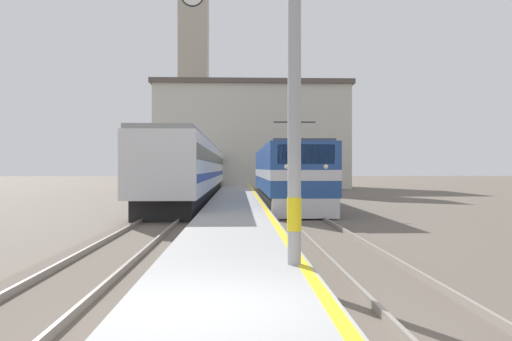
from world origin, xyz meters
TOP-DOWN VIEW (x-y plane):
  - ground_plane at (0.00, 30.00)m, footprint 200.00×200.00m
  - platform at (0.00, 25.00)m, footprint 2.84×140.00m
  - rail_track_near at (2.86, 25.00)m, footprint 2.83×140.00m
  - rail_track_far at (-2.92, 25.00)m, footprint 2.83×140.00m
  - locomotive_train at (2.86, 22.05)m, footprint 2.92×16.60m
  - passenger_train at (-2.92, 32.02)m, footprint 2.92×38.86m
  - catenary_mast at (1.18, 2.74)m, footprint 2.04×0.26m
  - clock_tower at (-5.50, 57.28)m, footprint 4.56×4.56m
  - station_building at (1.60, 49.06)m, footprint 21.04×9.41m

SIDE VIEW (x-z plane):
  - ground_plane at x=0.00m, z-range 0.00..0.00m
  - rail_track_near at x=2.86m, z-range -0.05..0.11m
  - rail_track_far at x=-2.92m, z-range -0.05..0.11m
  - platform at x=0.00m, z-range 0.00..0.41m
  - locomotive_train at x=2.86m, z-range -0.44..3.96m
  - passenger_train at x=-2.92m, z-range 0.15..3.97m
  - catenary_mast at x=1.18m, z-range 0.37..8.73m
  - station_building at x=1.60m, z-range 0.02..11.35m
  - clock_tower at x=-5.50m, z-range 0.79..30.08m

